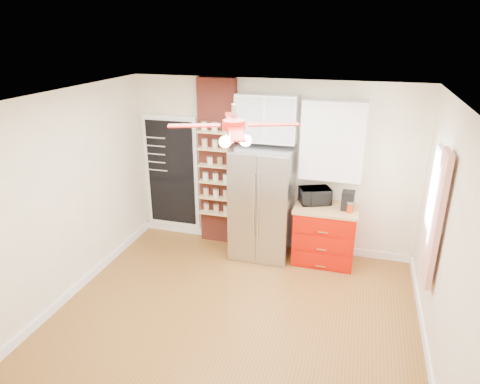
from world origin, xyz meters
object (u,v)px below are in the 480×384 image
(ceiling_fan, at_px, (234,126))
(pantry_jar_oats, at_px, (210,161))
(toaster_oven, at_px, (315,196))
(coffee_maker, at_px, (348,201))
(canister_left, at_px, (350,208))
(red_cabinet, at_px, (324,234))
(fridge, at_px, (262,203))

(ceiling_fan, xyz_separation_m, pantry_jar_oats, (-0.94, 1.79, -0.99))
(toaster_oven, xyz_separation_m, coffee_maker, (0.49, -0.11, 0.02))
(pantry_jar_oats, bearing_deg, toaster_oven, -0.12)
(ceiling_fan, bearing_deg, canister_left, 51.52)
(red_cabinet, xyz_separation_m, toaster_oven, (-0.19, 0.10, 0.57))
(toaster_oven, bearing_deg, pantry_jar_oats, 155.57)
(fridge, bearing_deg, coffee_maker, 2.18)
(red_cabinet, distance_m, canister_left, 0.62)
(canister_left, bearing_deg, ceiling_fan, -128.48)
(toaster_oven, height_order, coffee_maker, coffee_maker)
(fridge, bearing_deg, ceiling_fan, -88.24)
(coffee_maker, height_order, pantry_jar_oats, pantry_jar_oats)
(canister_left, bearing_deg, pantry_jar_oats, 174.55)
(ceiling_fan, bearing_deg, fridge, 91.76)
(fridge, xyz_separation_m, canister_left, (1.30, -0.05, 0.10))
(canister_left, bearing_deg, coffee_maker, 111.03)
(ceiling_fan, height_order, canister_left, ceiling_fan)
(fridge, relative_size, coffee_maker, 6.19)
(ceiling_fan, distance_m, toaster_oven, 2.38)
(ceiling_fan, height_order, pantry_jar_oats, ceiling_fan)
(coffee_maker, bearing_deg, toaster_oven, 171.10)
(toaster_oven, bearing_deg, fridge, 166.95)
(fridge, relative_size, ceiling_fan, 1.25)
(fridge, distance_m, toaster_oven, 0.80)
(coffee_maker, bearing_deg, canister_left, -65.68)
(ceiling_fan, relative_size, coffee_maker, 4.95)
(fridge, height_order, toaster_oven, fridge)
(toaster_oven, distance_m, coffee_maker, 0.50)
(toaster_oven, bearing_deg, ceiling_fan, -136.43)
(pantry_jar_oats, bearing_deg, canister_left, -5.45)
(red_cabinet, xyz_separation_m, canister_left, (0.33, -0.10, 0.52))
(fridge, height_order, canister_left, fridge)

